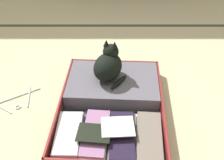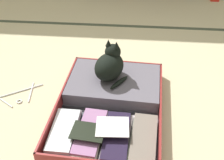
% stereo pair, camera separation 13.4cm
% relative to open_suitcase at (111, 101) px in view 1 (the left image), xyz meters
% --- Properties ---
extents(ground_plane, '(10.00, 10.00, 0.00)m').
position_rel_open_suitcase_xyz_m(ground_plane, '(0.01, -0.00, -0.05)').
color(ground_plane, '#C0B790').
extents(tatami_border, '(4.80, 0.05, 0.00)m').
position_rel_open_suitcase_xyz_m(tatami_border, '(0.01, 1.22, -0.05)').
color(tatami_border, '#3C4534').
rests_on(tatami_border, ground_plane).
extents(open_suitcase, '(0.73, 0.99, 0.11)m').
position_rel_open_suitcase_xyz_m(open_suitcase, '(0.00, 0.00, 0.00)').
color(open_suitcase, maroon).
rests_on(open_suitcase, ground_plane).
extents(black_cat, '(0.28, 0.31, 0.27)m').
position_rel_open_suitcase_xyz_m(black_cat, '(-0.02, 0.19, 0.17)').
color(black_cat, black).
rests_on(black_cat, open_suitcase).
extents(clothes_hanger, '(0.35, 0.29, 0.01)m').
position_rel_open_suitcase_xyz_m(clothes_hanger, '(-0.68, 0.05, -0.04)').
color(clothes_hanger, silver).
rests_on(clothes_hanger, ground_plane).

